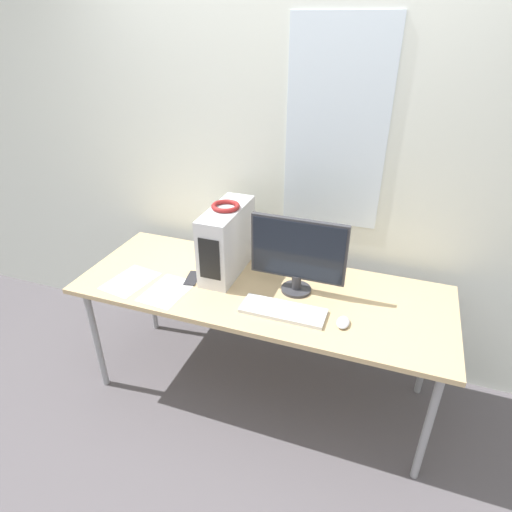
{
  "coord_description": "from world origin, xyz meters",
  "views": [
    {
      "loc": [
        0.65,
        -1.5,
        2.08
      ],
      "look_at": [
        -0.03,
        0.39,
        0.96
      ],
      "focal_mm": 30.0,
      "sensor_mm": 36.0,
      "label": 1
    }
  ],
  "objects_px": {
    "keyboard": "(283,311)",
    "mouse": "(343,322)",
    "headphones": "(226,206)",
    "monitor_main": "(298,253)",
    "pc_tower": "(227,240)",
    "cell_phone": "(192,278)"
  },
  "relations": [
    {
      "from": "pc_tower",
      "to": "keyboard",
      "type": "xyz_separation_m",
      "value": [
        0.43,
        -0.29,
        -0.19
      ]
    },
    {
      "from": "pc_tower",
      "to": "monitor_main",
      "type": "xyz_separation_m",
      "value": [
        0.44,
        -0.07,
        0.03
      ]
    },
    {
      "from": "monitor_main",
      "to": "mouse",
      "type": "bearing_deg",
      "value": -35.68
    },
    {
      "from": "pc_tower",
      "to": "cell_phone",
      "type": "relative_size",
      "value": 2.97
    },
    {
      "from": "pc_tower",
      "to": "mouse",
      "type": "height_order",
      "value": "pc_tower"
    },
    {
      "from": "headphones",
      "to": "mouse",
      "type": "distance_m",
      "value": 0.88
    },
    {
      "from": "headphones",
      "to": "monitor_main",
      "type": "height_order",
      "value": "monitor_main"
    },
    {
      "from": "headphones",
      "to": "mouse",
      "type": "height_order",
      "value": "headphones"
    },
    {
      "from": "monitor_main",
      "to": "mouse",
      "type": "distance_m",
      "value": 0.43
    },
    {
      "from": "headphones",
      "to": "keyboard",
      "type": "distance_m",
      "value": 0.66
    },
    {
      "from": "mouse",
      "to": "monitor_main",
      "type": "bearing_deg",
      "value": 144.32
    },
    {
      "from": "headphones",
      "to": "mouse",
      "type": "relative_size",
      "value": 1.53
    },
    {
      "from": "monitor_main",
      "to": "mouse",
      "type": "height_order",
      "value": "monitor_main"
    },
    {
      "from": "mouse",
      "to": "keyboard",
      "type": "bearing_deg",
      "value": -179.03
    },
    {
      "from": "monitor_main",
      "to": "keyboard",
      "type": "bearing_deg",
      "value": -92.59
    },
    {
      "from": "headphones",
      "to": "monitor_main",
      "type": "relative_size",
      "value": 0.31
    },
    {
      "from": "mouse",
      "to": "headphones",
      "type": "bearing_deg",
      "value": 158.65
    },
    {
      "from": "headphones",
      "to": "pc_tower",
      "type": "bearing_deg",
      "value": -90.0
    },
    {
      "from": "headphones",
      "to": "monitor_main",
      "type": "distance_m",
      "value": 0.48
    },
    {
      "from": "pc_tower",
      "to": "cell_phone",
      "type": "height_order",
      "value": "pc_tower"
    },
    {
      "from": "keyboard",
      "to": "cell_phone",
      "type": "bearing_deg",
      "value": 167.39
    },
    {
      "from": "keyboard",
      "to": "mouse",
      "type": "xyz_separation_m",
      "value": [
        0.31,
        0.01,
        0.0
      ]
    }
  ]
}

